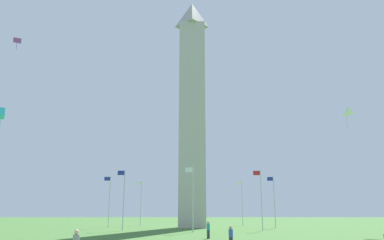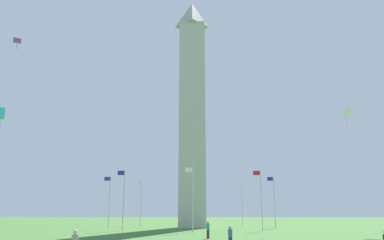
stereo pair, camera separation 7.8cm
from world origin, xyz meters
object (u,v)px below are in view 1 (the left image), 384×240
object	(u,v)px
flagpole_nw	(141,201)
flagpole_s	(274,199)
flagpole_w	(191,201)
kite_white_delta	(346,113)
flagpole_sw	(242,201)
flagpole_se	(261,197)
kite_purple_diamond	(17,41)
person_blue_shirt	(231,237)
kite_cyan_box	(1,113)
person_teal_shirt	(208,230)
flagpole_ne	(123,197)
flagpole_n	(109,199)
flagpole_e	(193,196)
obelisk_monument	(192,107)

from	to	relation	value
flagpole_nw	flagpole_s	bearing A→B (deg)	157.50
flagpole_w	kite_white_delta	bearing A→B (deg)	126.27
flagpole_sw	kite_white_delta	size ratio (longest dim) A/B	2.64
flagpole_se	flagpole_nw	size ratio (longest dim) A/B	1.00
flagpole_nw	kite_purple_diamond	bearing A→B (deg)	53.54
person_blue_shirt	kite_cyan_box	world-z (taller)	kite_cyan_box
person_blue_shirt	person_teal_shirt	bearing A→B (deg)	10.40
kite_cyan_box	flagpole_s	bearing A→B (deg)	-155.12
flagpole_s	flagpole_w	size ratio (longest dim) A/B	1.00
flagpole_nw	kite_cyan_box	world-z (taller)	kite_cyan_box
flagpole_ne	kite_purple_diamond	distance (m)	28.75
flagpole_ne	flagpole_n	bearing A→B (deg)	-67.50
flagpole_w	person_teal_shirt	size ratio (longest dim) A/B	5.07
flagpole_e	kite_cyan_box	xyz separation A→B (m)	(24.89, 3.98, 10.34)
kite_white_delta	flagpole_ne	bearing A→B (deg)	-9.21
flagpole_nw	person_blue_shirt	bearing A→B (deg)	105.08
flagpole_s	person_blue_shirt	distance (m)	38.53
flagpole_se	kite_purple_diamond	distance (m)	43.51
flagpole_se	flagpole_nw	world-z (taller)	same
flagpole_n	flagpole_sw	bearing A→B (deg)	-157.50
flagpole_ne	person_blue_shirt	distance (m)	29.63
kite_cyan_box	person_blue_shirt	bearing A→B (deg)	146.09
flagpole_ne	kite_cyan_box	distance (m)	19.88
flagpole_nw	person_teal_shirt	distance (m)	38.05
kite_purple_diamond	flagpole_e	bearing A→B (deg)	176.92
flagpole_n	flagpole_nw	size ratio (longest dim) A/B	1.00
flagpole_nw	kite_cyan_box	distance (m)	33.43
obelisk_monument	flagpole_nw	world-z (taller)	obelisk_monument
flagpole_e	obelisk_monument	bearing A→B (deg)	-90.23
flagpole_s	kite_purple_diamond	world-z (taller)	kite_purple_diamond
kite_cyan_box	kite_purple_diamond	distance (m)	14.09
obelisk_monument	kite_purple_diamond	distance (m)	30.41
flagpole_sw	person_teal_shirt	bearing A→B (deg)	76.70
person_teal_shirt	kite_white_delta	distance (m)	27.37
kite_cyan_box	flagpole_sw	bearing A→B (deg)	-141.17
flagpole_w	kite_purple_diamond	xyz separation A→B (m)	(26.72, 26.79, 23.22)
flagpole_ne	flagpole_nw	size ratio (longest dim) A/B	1.00
flagpole_w	kite_cyan_box	size ratio (longest dim) A/B	2.95
obelisk_monument	kite_cyan_box	distance (m)	31.40
flagpole_w	flagpole_ne	bearing A→B (deg)	67.50
person_teal_shirt	kite_white_delta	bearing A→B (deg)	-83.58
flagpole_s	person_teal_shirt	size ratio (longest dim) A/B	5.07
obelisk_monument	flagpole_sw	world-z (taller)	obelisk_monument
flagpole_sw	person_teal_shirt	xyz separation A→B (m)	(8.53, 36.09, -3.86)
obelisk_monument	flagpole_s	xyz separation A→B (m)	(-14.06, 0.00, -16.36)
flagpole_n	kite_cyan_box	world-z (taller)	kite_cyan_box
kite_cyan_box	flagpole_se	bearing A→B (deg)	-166.90
obelisk_monument	person_teal_shirt	world-z (taller)	obelisk_monument
flagpole_w	kite_cyan_box	bearing A→B (deg)	52.30
flagpole_n	kite_cyan_box	bearing A→B (deg)	59.21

